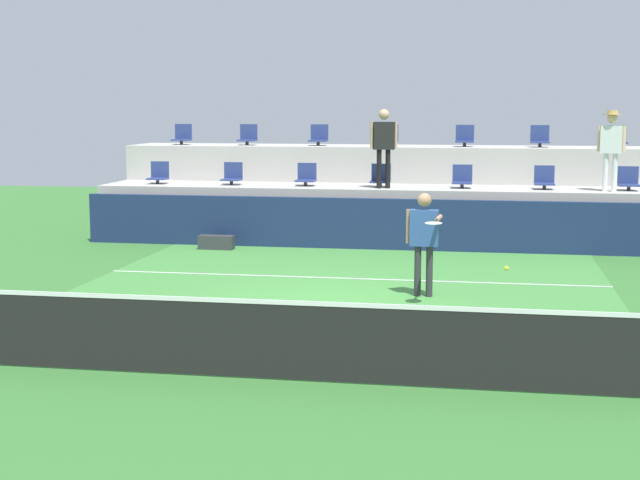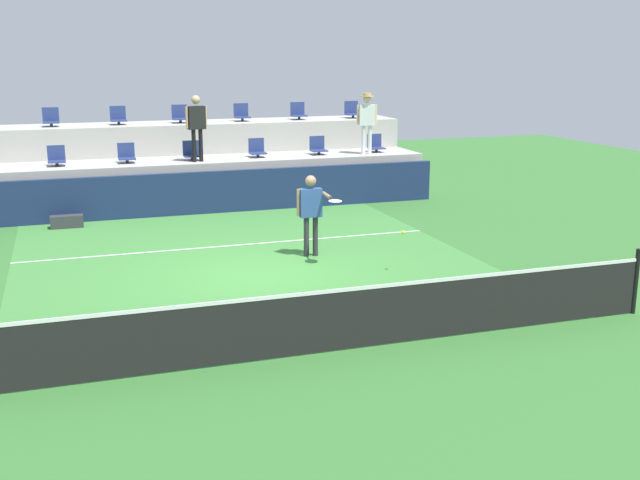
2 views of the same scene
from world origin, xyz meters
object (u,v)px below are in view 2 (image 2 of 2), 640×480
stadium_chair_lower_mid_left (127,155)px  stadium_chair_upper_center (180,115)px  stadium_chair_upper_mid_left (118,117)px  stadium_chair_lower_center (192,152)px  equipment_bag (67,222)px  stadium_chair_upper_mid_right (242,114)px  stadium_chair_lower_left (57,158)px  stadium_chair_lower_mid_right (257,149)px  tennis_ball (403,232)px  spectator_leaning_on_rail (196,122)px  stadium_chair_lower_right (318,147)px  stadium_chair_upper_left (51,119)px  stadium_chair_lower_far_right (375,145)px  tennis_player (312,208)px  stadium_chair_upper_far_right (352,111)px  stadium_chair_upper_right (298,112)px  spectator_with_hat (367,117)px

stadium_chair_lower_mid_left → stadium_chair_upper_center: 2.62m
stadium_chair_upper_mid_left → stadium_chair_lower_center: bearing=-45.8°
equipment_bag → stadium_chair_upper_mid_left: bearing=66.3°
stadium_chair_upper_mid_left → stadium_chair_upper_mid_right: bearing=0.0°
stadium_chair_lower_left → stadium_chair_lower_mid_right: size_ratio=1.00×
stadium_chair_lower_left → tennis_ball: size_ratio=7.65×
stadium_chair_lower_mid_left → spectator_leaning_on_rail: (1.82, -0.38, 0.85)m
stadium_chair_lower_mid_right → stadium_chair_lower_right: size_ratio=1.00×
stadium_chair_lower_center → stadium_chair_upper_mid_right: (1.82, 1.80, 0.85)m
stadium_chair_upper_mid_right → stadium_chair_lower_left: bearing=-161.2°
stadium_chair_upper_left → stadium_chair_upper_center: bearing=0.0°
stadium_chair_lower_left → equipment_bag: size_ratio=0.68×
stadium_chair_lower_far_right → tennis_player: bearing=-122.7°
spectator_leaning_on_rail → stadium_chair_lower_right: bearing=6.2°
stadium_chair_lower_right → stadium_chair_upper_far_right: (1.73, 1.80, 0.85)m
stadium_chair_upper_center → equipment_bag: 5.39m
tennis_player → stadium_chair_lower_right: bearing=70.4°
stadium_chair_upper_left → stadium_chair_upper_right: size_ratio=1.00×
stadium_chair_lower_mid_left → tennis_player: bearing=-63.3°
stadium_chair_lower_center → stadium_chair_upper_mid_left: stadium_chair_upper_mid_left is taller
stadium_chair_upper_mid_left → stadium_chair_upper_mid_right: same height
stadium_chair_lower_mid_right → stadium_chair_lower_mid_left: bearing=180.0°
stadium_chair_lower_mid_right → stadium_chair_upper_far_right: 4.04m
stadium_chair_lower_center → spectator_with_hat: spectator_with_hat is taller
stadium_chair_lower_left → spectator_with_hat: size_ratio=0.30×
stadium_chair_lower_right → spectator_leaning_on_rail: bearing=-173.8°
tennis_ball → stadium_chair_upper_mid_left: bearing=114.5°
stadium_chair_lower_mid_left → stadium_chair_upper_left: size_ratio=1.00×
stadium_chair_upper_center → stadium_chair_upper_mid_right: bearing=0.0°
tennis_ball → stadium_chair_upper_center: bearing=105.5°
stadium_chair_upper_center → stadium_chair_upper_far_right: (5.36, 0.00, 0.00)m
stadium_chair_lower_center → stadium_chair_upper_mid_left: 2.65m
stadium_chair_lower_mid_left → stadium_chair_lower_right: 5.34m
stadium_chair_upper_mid_left → stadium_chair_lower_mid_left: bearing=-89.1°
stadium_chair_upper_left → stadium_chair_upper_center: (3.55, 0.00, 0.00)m
stadium_chair_upper_mid_right → stadium_chair_lower_center: bearing=-135.4°
stadium_chair_lower_center → stadium_chair_upper_right: stadium_chair_upper_right is taller
tennis_player → tennis_ball: 2.13m
stadium_chair_upper_far_right → spectator_leaning_on_rail: size_ratio=0.30×
stadium_chair_lower_far_right → equipment_bag: size_ratio=0.68×
stadium_chair_lower_far_right → stadium_chair_lower_left: bearing=180.0°
stadium_chair_lower_center → stadium_chair_lower_mid_right: bearing=0.0°
stadium_chair_lower_center → tennis_player: size_ratio=0.31×
stadium_chair_lower_mid_left → stadium_chair_lower_mid_right: same height
stadium_chair_lower_left → stadium_chair_upper_mid_right: 5.66m
stadium_chair_upper_mid_right → equipment_bag: 6.68m
stadium_chair_lower_right → stadium_chair_upper_left: 7.45m
spectator_with_hat → stadium_chair_upper_far_right: bearing=79.9°
tennis_player → tennis_ball: bearing=-53.0°
stadium_chair_lower_far_right → stadium_chair_upper_far_right: 1.99m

